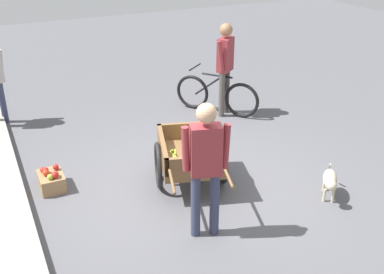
% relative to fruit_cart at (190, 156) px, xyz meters
% --- Properties ---
extents(ground_plane, '(24.00, 24.00, 0.00)m').
position_rel_fruit_cart_xyz_m(ground_plane, '(-0.12, 0.02, -0.44)').
color(ground_plane, '#56565B').
extents(fruit_cart, '(1.80, 1.20, 0.72)m').
position_rel_fruit_cart_xyz_m(fruit_cart, '(0.00, 0.00, 0.00)').
color(fruit_cart, brown).
rests_on(fruit_cart, ground).
extents(vendor_person, '(0.29, 0.52, 1.64)m').
position_rel_fruit_cart_xyz_m(vendor_person, '(-1.09, 0.33, 0.55)').
color(vendor_person, '#333851').
rests_on(vendor_person, ground).
extents(bicycle, '(1.34, 1.08, 0.85)m').
position_rel_fruit_cart_xyz_m(bicycle, '(2.11, -1.54, -0.09)').
color(bicycle, black).
rests_on(bicycle, ground).
extents(cyclist_person, '(0.37, 0.49, 1.69)m').
position_rel_fruit_cart_xyz_m(cyclist_person, '(1.99, -1.63, 0.59)').
color(cyclist_person, '#4C4742').
rests_on(cyclist_person, ground).
extents(dog, '(0.55, 0.46, 0.40)m').
position_rel_fruit_cart_xyz_m(dog, '(-1.12, -1.48, -0.17)').
color(dog, beige).
rests_on(dog, ground).
extents(apple_crate, '(0.44, 0.32, 0.31)m').
position_rel_fruit_cart_xyz_m(apple_crate, '(0.70, 1.76, -0.31)').
color(apple_crate, '#99754C').
rests_on(apple_crate, ground).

